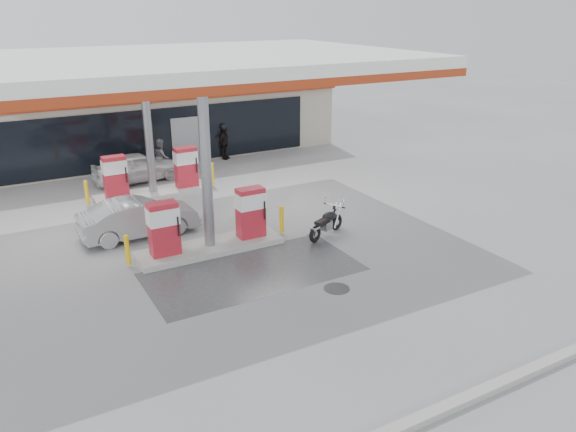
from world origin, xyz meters
name	(u,v)px	position (x,y,z in m)	size (l,w,h in m)	color
ground	(237,276)	(0.00, 0.00, 0.00)	(90.00, 90.00, 0.00)	gray
wet_patch	(253,272)	(0.50, 0.00, 0.00)	(6.00, 3.00, 0.00)	#4C4C4F
drain_cover	(337,289)	(2.00, -2.00, 0.00)	(0.70, 0.70, 0.01)	#38383A
kerb	(400,428)	(0.00, -7.00, 0.07)	(28.00, 0.25, 0.15)	gray
store_building	(104,113)	(0.01, 15.94, 2.01)	(22.00, 8.22, 4.00)	#B0A593
canopy	(167,65)	(0.00, 5.00, 5.27)	(16.00, 10.02, 5.51)	silver
pump_island_near	(209,229)	(0.00, 2.00, 0.71)	(5.14, 1.30, 1.78)	#9E9E99
pump_island_far	(152,178)	(0.00, 8.00, 0.71)	(5.14, 1.30, 1.78)	#9E9E99
parked_motorcycle	(327,224)	(3.75, 1.22, 0.42)	(1.73, 0.95, 0.94)	black
sedan_white	(137,167)	(-0.01, 10.20, 0.63)	(1.49, 3.71, 1.27)	silver
attendant	(161,157)	(1.23, 10.80, 0.79)	(0.77, 0.60, 1.58)	slate
hatchback_silver	(139,218)	(-1.57, 4.20, 0.62)	(1.32, 3.78, 1.25)	gray
parked_car_right	(242,135)	(6.62, 14.00, 0.53)	(1.76, 3.82, 1.06)	#152449
biker_walking	(224,143)	(4.68, 11.80, 0.81)	(0.95, 0.40, 1.63)	black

